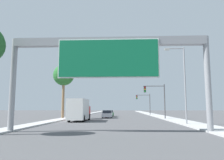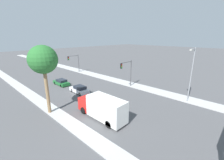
% 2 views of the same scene
% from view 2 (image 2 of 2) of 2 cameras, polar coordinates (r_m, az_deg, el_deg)
% --- Properties ---
extents(sidewalk_right, '(3.00, 120.00, 0.15)m').
position_cam_2_polar(sidewalk_right, '(50.45, -12.78, 3.57)').
color(sidewalk_right, '#B5B5B5').
rests_on(sidewalk_right, ground).
extents(median_strip_left, '(2.00, 120.00, 0.15)m').
position_cam_2_polar(median_strip_left, '(43.36, -33.36, -0.89)').
color(median_strip_left, '#B5B5B5').
rests_on(median_strip_left, ground).
extents(car_near_right, '(1.88, 4.48, 1.46)m').
position_cam_2_polar(car_near_right, '(30.64, -12.27, -3.56)').
color(car_near_right, silver).
rests_on(car_near_right, ground).
extents(car_far_right, '(1.87, 4.55, 1.37)m').
position_cam_2_polar(car_far_right, '(36.61, -18.75, -0.82)').
color(car_far_right, '#1E662D').
rests_on(car_far_right, ground).
extents(truck_box_primary, '(2.32, 7.82, 3.24)m').
position_cam_2_polar(truck_box_primary, '(20.64, -3.62, -10.45)').
color(truck_box_primary, red).
rests_on(truck_box_primary, ground).
extents(traffic_light_near_intersection, '(3.75, 0.32, 6.02)m').
position_cam_2_polar(traffic_light_near_intersection, '(32.22, 6.00, 3.90)').
color(traffic_light_near_intersection, '#4C4C4F').
rests_on(traffic_light_near_intersection, ground).
extents(traffic_light_mid_block, '(3.81, 0.32, 5.57)m').
position_cam_2_polar(traffic_light_mid_block, '(46.91, -13.95, 7.11)').
color(traffic_light_mid_block, '#4C4C4F').
rests_on(traffic_light_mid_block, ground).
extents(palm_tree_background, '(3.86, 3.86, 9.88)m').
position_cam_2_polar(palm_tree_background, '(22.13, -24.76, 6.79)').
color(palm_tree_background, '#8C704C').
rests_on(palm_tree_background, ground).
extents(street_lamp_right, '(2.39, 0.28, 9.25)m').
position_cam_2_polar(street_lamp_right, '(27.53, 27.95, 2.79)').
color(street_lamp_right, gray).
rests_on(street_lamp_right, ground).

